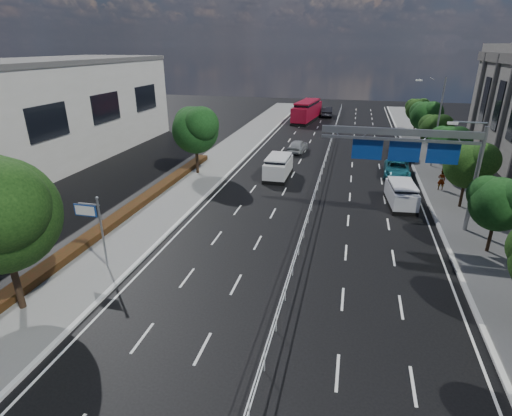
% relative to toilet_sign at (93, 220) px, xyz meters
% --- Properties ---
extents(ground, '(160.00, 160.00, 0.00)m').
position_rel_toilet_sign_xyz_m(ground, '(10.95, 0.00, -2.94)').
color(ground, black).
rests_on(ground, ground).
extents(sidewalk_near, '(5.00, 140.00, 0.14)m').
position_rel_toilet_sign_xyz_m(sidewalk_near, '(-0.55, 0.00, -2.87)').
color(sidewalk_near, slate).
rests_on(sidewalk_near, ground).
extents(kerb_near, '(0.25, 140.00, 0.15)m').
position_rel_toilet_sign_xyz_m(kerb_near, '(1.95, 0.00, -2.87)').
color(kerb_near, silver).
rests_on(kerb_near, ground).
extents(kerb_far, '(0.25, 140.00, 0.15)m').
position_rel_toilet_sign_xyz_m(kerb_far, '(19.95, 0.00, -2.87)').
color(kerb_far, silver).
rests_on(kerb_far, ground).
extents(median_fence, '(0.05, 85.00, 1.02)m').
position_rel_toilet_sign_xyz_m(median_fence, '(10.95, 22.50, -2.42)').
color(median_fence, silver).
rests_on(median_fence, ground).
extents(hedge_near, '(1.00, 36.00, 0.44)m').
position_rel_toilet_sign_xyz_m(hedge_near, '(-2.35, 5.00, -2.58)').
color(hedge_near, black).
rests_on(hedge_near, sidewalk_near).
extents(toilet_sign, '(1.62, 0.18, 4.34)m').
position_rel_toilet_sign_xyz_m(toilet_sign, '(0.00, 0.00, 0.00)').
color(toilet_sign, gray).
rests_on(toilet_sign, ground).
extents(overhead_gantry, '(10.24, 0.38, 7.45)m').
position_rel_toilet_sign_xyz_m(overhead_gantry, '(17.69, 10.05, 2.66)').
color(overhead_gantry, gray).
rests_on(overhead_gantry, ground).
extents(streetlight_far, '(2.78, 2.40, 9.00)m').
position_rel_toilet_sign_xyz_m(streetlight_far, '(21.46, 26.00, 2.27)').
color(streetlight_far, gray).
rests_on(streetlight_far, ground).
extents(near_building, '(12.00, 38.00, 10.00)m').
position_rel_toilet_sign_xyz_m(near_building, '(-19.05, 18.00, 2.06)').
color(near_building, beige).
rests_on(near_building, ground).
extents(near_tree_back, '(4.84, 4.51, 6.69)m').
position_rel_toilet_sign_xyz_m(near_tree_back, '(-0.99, 17.97, 1.67)').
color(near_tree_back, black).
rests_on(near_tree_back, ground).
extents(far_tree_c, '(3.52, 3.28, 4.94)m').
position_rel_toilet_sign_xyz_m(far_tree_c, '(22.20, 6.98, 0.48)').
color(far_tree_c, black).
rests_on(far_tree_c, ground).
extents(far_tree_d, '(3.85, 3.59, 5.34)m').
position_rel_toilet_sign_xyz_m(far_tree_d, '(22.20, 14.48, 0.74)').
color(far_tree_d, black).
rests_on(far_tree_d, ground).
extents(far_tree_e, '(3.63, 3.38, 5.13)m').
position_rel_toilet_sign_xyz_m(far_tree_e, '(22.20, 21.98, 0.61)').
color(far_tree_e, black).
rests_on(far_tree_e, ground).
extents(far_tree_f, '(3.52, 3.28, 5.02)m').
position_rel_toilet_sign_xyz_m(far_tree_f, '(22.20, 29.48, 0.55)').
color(far_tree_f, black).
rests_on(far_tree_f, ground).
extents(far_tree_g, '(3.96, 3.69, 5.45)m').
position_rel_toilet_sign_xyz_m(far_tree_g, '(22.20, 36.98, 0.81)').
color(far_tree_g, black).
rests_on(far_tree_g, ground).
extents(far_tree_h, '(3.41, 3.18, 4.91)m').
position_rel_toilet_sign_xyz_m(far_tree_h, '(22.20, 44.48, 0.48)').
color(far_tree_h, black).
rests_on(far_tree_h, ground).
extents(white_minivan, '(2.14, 4.88, 2.11)m').
position_rel_toilet_sign_xyz_m(white_minivan, '(6.88, 18.82, -1.91)').
color(white_minivan, black).
rests_on(white_minivan, ground).
extents(red_bus, '(4.03, 11.22, 3.28)m').
position_rel_toilet_sign_xyz_m(red_bus, '(5.80, 50.21, -1.24)').
color(red_bus, black).
rests_on(red_bus, ground).
extents(near_car_silver, '(2.21, 4.45, 1.46)m').
position_rel_toilet_sign_xyz_m(near_car_silver, '(7.30, 29.14, -2.22)').
color(near_car_silver, '#979A9E').
rests_on(near_car_silver, ground).
extents(near_car_dark, '(2.13, 5.23, 1.69)m').
position_rel_toilet_sign_xyz_m(near_car_dark, '(8.75, 55.54, -2.10)').
color(near_car_dark, black).
rests_on(near_car_dark, ground).
extents(silver_minivan, '(2.33, 4.65, 1.87)m').
position_rel_toilet_sign_xyz_m(silver_minivan, '(17.67, 14.00, -2.03)').
color(silver_minivan, black).
rests_on(silver_minivan, ground).
extents(parked_car_teal, '(2.69, 5.31, 1.44)m').
position_rel_toilet_sign_xyz_m(parked_car_teal, '(18.00, 22.00, -2.23)').
color(parked_car_teal, '#165766').
rests_on(parked_car_teal, ground).
extents(parked_car_dark, '(2.13, 5.16, 1.49)m').
position_rel_toilet_sign_xyz_m(parked_car_dark, '(19.25, 28.81, -2.20)').
color(parked_car_dark, black).
rests_on(parked_car_dark, ground).
extents(pedestrian_a, '(0.65, 0.45, 1.73)m').
position_rel_toilet_sign_xyz_m(pedestrian_a, '(21.35, 18.34, -1.94)').
color(pedestrian_a, gray).
rests_on(pedestrian_a, sidewalk_far).
extents(pedestrian_b, '(0.92, 0.83, 1.56)m').
position_rel_toilet_sign_xyz_m(pedestrian_b, '(24.35, 20.98, -2.03)').
color(pedestrian_b, gray).
rests_on(pedestrian_b, sidewalk_far).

